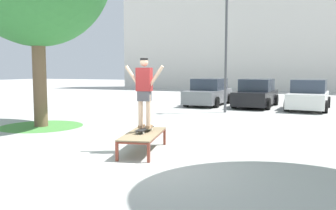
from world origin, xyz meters
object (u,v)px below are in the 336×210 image
Objects in this scene: car_black at (256,94)px; light_post at (226,30)px; skateboard at (145,129)px; car_grey at (209,93)px; skate_box at (143,135)px; skater at (144,88)px; car_white at (309,96)px.

light_post reaches higher than car_black.
car_black is (0.72, 11.80, 0.15)m from skateboard.
skate_box is at bearing -80.59° from car_grey.
skateboard is 0.48× the size of skater.
skateboard reaches higher than skate_box.
car_black is 0.73× the size of light_post.
skater is at bearing 96.16° from skateboard.
skater reaches higher than car_white.
skate_box is at bearing -88.63° from light_post.
light_post is at bearing -60.90° from car_grey.
car_white reaches higher than skate_box.
light_post reaches higher than car_white.
car_grey is at bearing 99.41° from skate_box.
car_black is 2.67m from car_white.
car_grey is 4.79m from light_post.
car_grey is at bearing 177.51° from car_white.
light_post is (-3.54, -2.93, 3.13)m from car_white.
skateboard is (-0.04, 0.15, 0.12)m from skate_box.
car_grey is 2.65m from car_black.
car_white is (2.65, -0.31, 0.00)m from car_black.
skater reaches higher than car_black.
skate_box is 2.48× the size of skateboard.
skate_box is 9.35m from light_post.
skater is (-0.04, 0.15, 1.12)m from skate_box.
skater reaches higher than skateboard.
light_post reaches higher than skater.
skateboard is at bearing -88.85° from light_post.
car_black is at bearing 86.52° from skater.
skater is 11.90m from car_grey.
skateboard is at bearing -80.64° from car_grey.
skateboard is 0.19× the size of car_black.
skater is 12.00m from car_white.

